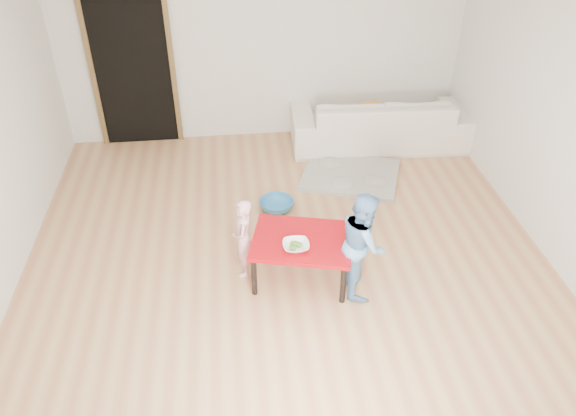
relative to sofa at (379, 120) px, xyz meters
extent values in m
cube|color=#AC7149|center=(-1.43, -2.05, -0.33)|extent=(5.00, 5.00, 0.01)
cube|color=beige|center=(-1.43, 0.45, 0.97)|extent=(5.00, 0.02, 2.60)
cube|color=beige|center=(1.07, -2.05, 0.97)|extent=(0.02, 5.00, 2.60)
imported|color=silver|center=(0.00, 0.00, 0.00)|extent=(2.27, 0.98, 0.65)
cube|color=orange|center=(-0.23, -0.13, 0.16)|extent=(0.51, 0.46, 0.12)
imported|color=white|center=(-1.40, -2.57, 0.14)|extent=(0.23, 0.23, 0.06)
imported|color=#DE6575|center=(-1.85, -2.32, 0.07)|extent=(0.20, 0.30, 0.79)
imported|color=#5589C7|center=(-0.82, -2.64, 0.18)|extent=(0.42, 0.52, 1.00)
imported|color=teal|center=(-1.45, -1.35, -0.27)|extent=(0.37, 0.37, 0.12)
camera|label=1|loc=(-1.90, -6.31, 3.20)|focal=35.00mm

